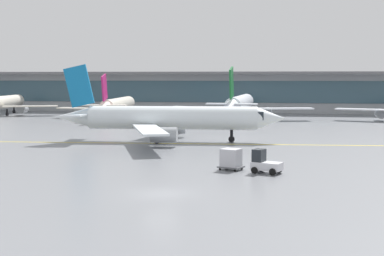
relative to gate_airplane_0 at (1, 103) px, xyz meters
The scene contains 9 objects.
ground_plane 90.54m from the gate_airplane_0, 54.93° to the right, with size 400.00×400.00×0.00m, color slate.
taxiway_centreline_stripe 64.39m from the gate_airplane_0, 43.53° to the right, with size 110.00×0.36×0.01m, color yellow.
terminal_concourse 55.73m from the gate_airplane_0, 20.98° to the left, with size 183.82×11.00×9.60m.
gate_airplane_0 is the anchor object (origin of this frame).
gate_airplane_1 28.16m from the gate_airplane_0, ahead, with size 25.27×27.22×9.02m.
gate_airplane_2 52.63m from the gate_airplane_0, ahead, with size 28.81×31.01×10.27m.
taxiing_regional_jet 62.70m from the gate_airplane_0, 42.47° to the right, with size 30.53×28.31×10.11m.
baggage_tug 87.30m from the gate_airplane_0, 47.32° to the right, with size 2.93×2.35×2.10m.
cargo_dolly_lead 84.33m from the gate_airplane_0, 48.29° to the right, with size 2.54×2.26×1.94m.
Camera 1 is at (8.49, -38.75, 8.50)m, focal length 51.80 mm.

